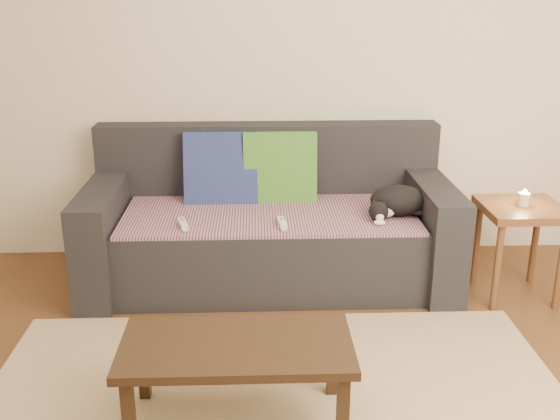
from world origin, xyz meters
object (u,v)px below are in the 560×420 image
at_px(sofa, 269,228).
at_px(side_table, 521,222).
at_px(wii_remote_a, 183,224).
at_px(wii_remote_b, 282,223).
at_px(cat, 397,202).
at_px(coffee_table, 237,353).

bearing_deg(sofa, side_table, -12.65).
distance_m(wii_remote_a, wii_remote_b, 0.53).
xyz_separation_m(cat, side_table, (0.66, -0.14, -0.08)).
height_order(sofa, coffee_table, sofa).
bearing_deg(wii_remote_b, sofa, 4.94).
relative_size(sofa, coffee_table, 2.33).
bearing_deg(cat, wii_remote_b, -172.88).
bearing_deg(side_table, sofa, 167.35).
height_order(wii_remote_a, coffee_table, wii_remote_a).
bearing_deg(coffee_table, sofa, 83.56).
bearing_deg(sofa, coffee_table, -96.44).
relative_size(sofa, wii_remote_a, 14.00).
height_order(sofa, side_table, sofa).
bearing_deg(wii_remote_b, coffee_table, 162.15).
bearing_deg(coffee_table, cat, 54.76).
xyz_separation_m(wii_remote_b, side_table, (1.31, 0.01, -0.01)).
bearing_deg(wii_remote_a, side_table, -105.80).
height_order(sofa, wii_remote_a, sofa).
relative_size(wii_remote_a, side_table, 0.28).
bearing_deg(cat, side_table, -18.00).
bearing_deg(wii_remote_b, cat, -83.46).
relative_size(sofa, side_table, 3.91).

